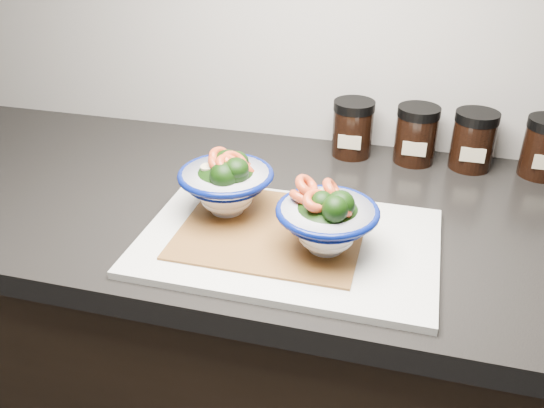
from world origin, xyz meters
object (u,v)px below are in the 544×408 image
(bowl_left, at_px, (227,183))
(spice_jar_c, at_px, (473,140))
(spice_jar_a, at_px, (353,128))
(cutting_board, at_px, (288,242))
(spice_jar_b, at_px, (416,135))
(bowl_right, at_px, (327,220))

(bowl_left, xyz_separation_m, spice_jar_c, (0.39, 0.31, -0.01))
(bowl_left, relative_size, spice_jar_a, 1.37)
(cutting_board, xyz_separation_m, spice_jar_b, (0.17, 0.36, 0.05))
(bowl_left, bearing_deg, spice_jar_b, 47.35)
(bowl_right, relative_size, spice_jar_b, 1.33)
(cutting_board, relative_size, spice_jar_c, 3.98)
(bowl_left, distance_m, spice_jar_b, 0.42)
(cutting_board, relative_size, spice_jar_b, 3.98)
(bowl_left, xyz_separation_m, spice_jar_a, (0.16, 0.31, -0.01))
(bowl_right, height_order, spice_jar_a, bowl_right)
(cutting_board, xyz_separation_m, bowl_left, (-0.11, 0.05, 0.06))
(cutting_board, bearing_deg, spice_jar_a, 82.97)
(spice_jar_a, bearing_deg, bowl_right, -87.54)
(bowl_left, xyz_separation_m, bowl_right, (0.18, -0.07, -0.00))
(bowl_left, relative_size, spice_jar_c, 1.37)
(spice_jar_a, xyz_separation_m, spice_jar_b, (0.12, 0.00, 0.00))
(bowl_right, height_order, spice_jar_b, bowl_right)
(spice_jar_b, bearing_deg, cutting_board, -115.11)
(cutting_board, bearing_deg, spice_jar_c, 52.55)
(cutting_board, height_order, bowl_left, bowl_left)
(spice_jar_a, height_order, spice_jar_b, same)
(spice_jar_b, bearing_deg, spice_jar_a, 180.00)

